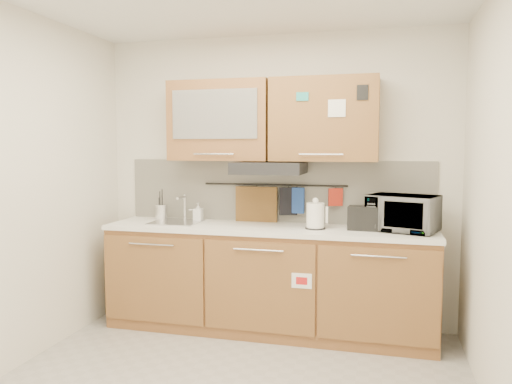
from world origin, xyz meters
The scene contains 19 objects.
wall_back centered at (0.00, 1.50, 1.30)m, with size 3.20×3.20×0.00m, color silver.
wall_left centered at (-1.60, 0.00, 1.30)m, with size 3.00×3.00×0.00m, color silver.
wall_right centered at (1.60, 0.00, 1.30)m, with size 3.00×3.00×0.00m, color silver.
base_cabinet centered at (0.00, 1.19, 0.41)m, with size 2.80×0.64×0.88m.
countertop centered at (0.00, 1.19, 0.90)m, with size 2.82×0.62×0.04m, color white.
backsplash centered at (0.00, 1.49, 1.20)m, with size 2.80×0.02×0.56m, color silver.
upper_cabinets centered at (0.00, 1.32, 1.83)m, with size 1.82×0.37×0.70m.
range_hood centered at (0.00, 1.25, 1.42)m, with size 0.60×0.46×0.10m, color black.
sink centered at (-0.85, 1.21, 0.92)m, with size 0.42×0.40×0.26m.
utensil_rail centered at (0.00, 1.45, 1.26)m, with size 0.02×0.02×1.30m, color black.
utensil_crock centered at (-1.05, 1.33, 0.99)m, with size 0.12×0.12×0.29m.
kettle centered at (0.41, 1.17, 1.02)m, with size 0.19×0.18×0.26m.
toaster centered at (0.81, 1.21, 1.02)m, with size 0.27×0.17×0.20m.
microwave centered at (1.11, 1.24, 1.07)m, with size 0.53×0.36×0.29m, color #999999.
soap_bottle centered at (-0.69, 1.34, 1.01)m, with size 0.08×0.08×0.17m, color #999999.
cutting_board centered at (-0.16, 1.44, 1.00)m, with size 0.38×0.03×0.47m, color brown.
oven_mitt centered at (0.21, 1.44, 1.13)m, with size 0.14×0.03×0.23m, color navy.
dark_pouch centered at (0.13, 1.44, 1.12)m, with size 0.16×0.05×0.25m, color black.
pot_holder centered at (0.55, 1.44, 1.16)m, with size 0.13×0.02×0.15m, color #B32717.
Camera 1 is at (0.96, -2.94, 1.60)m, focal length 35.00 mm.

